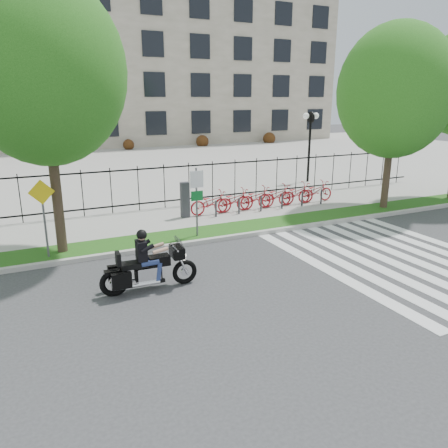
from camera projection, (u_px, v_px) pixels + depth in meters
name	position (u px, v px, depth m)	size (l,w,h in m)	color
ground	(268.00, 285.00, 12.19)	(120.00, 120.00, 0.00)	#353537
curb	(209.00, 240.00, 15.73)	(60.00, 0.20, 0.15)	#ABA8A1
grass_verge	(200.00, 234.00, 16.46)	(60.00, 1.50, 0.15)	#1E5415
sidewalk	(178.00, 218.00, 18.63)	(60.00, 3.50, 0.15)	#A6A39C
plaza	(102.00, 164.00, 33.87)	(80.00, 34.00, 0.10)	#A6A39C
crosswalk_stripes	(396.00, 258.00, 14.18)	(5.70, 8.00, 0.01)	silver
iron_fence	(164.00, 186.00, 19.85)	(30.00, 0.06, 2.00)	black
office_building	(62.00, 51.00, 48.39)	(60.00, 21.90, 20.15)	gray
lamp_post_right	(310.00, 130.00, 25.83)	(1.06, 0.70, 4.25)	black
street_tree_1	(43.00, 71.00, 12.86)	(4.87, 4.87, 8.43)	#32221B
street_tree_2	(395.00, 91.00, 18.80)	(4.99, 4.99, 8.01)	#32221B
bike_share_station	(265.00, 197.00, 19.95)	(7.84, 0.88, 1.50)	#2D2D33
sign_pole_regulatory	(197.00, 193.00, 15.57)	(0.50, 0.09, 2.50)	#59595B
sign_pole_warning	(43.00, 208.00, 13.47)	(0.78, 0.09, 2.49)	#59595B
motorcycle_rider	(149.00, 266.00, 11.69)	(2.68, 0.80, 2.07)	black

